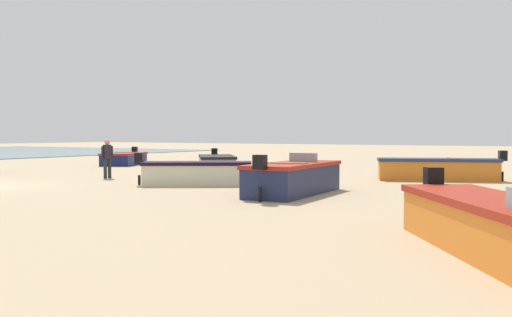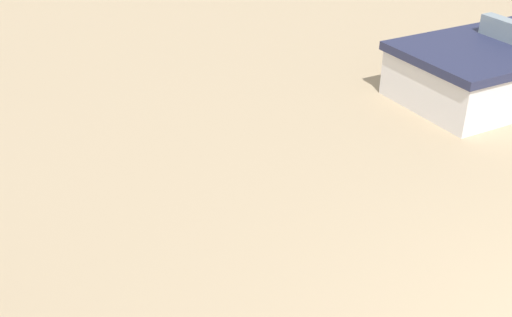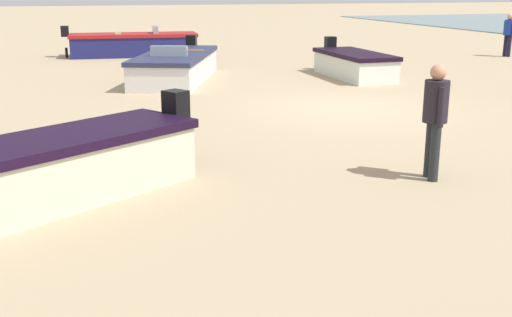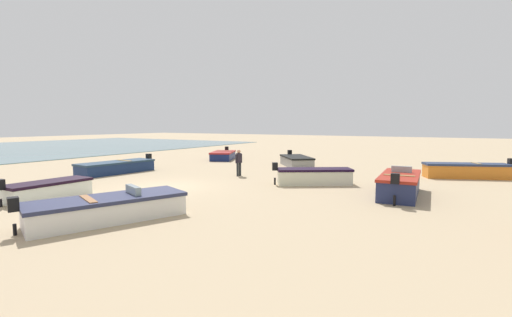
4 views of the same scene
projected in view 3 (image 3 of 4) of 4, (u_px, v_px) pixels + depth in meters
The scene contains 7 objects.
ground_plane at pixel (346, 109), 13.95m from camera, with size 160.00×160.00×0.00m, color tan.
boat_white_0 at pixel (354, 64), 18.64m from camera, with size 3.66×1.34×1.07m.
boat_white_4 at pixel (176, 66), 18.04m from camera, with size 5.21×3.42×1.11m.
boat_navy_5 at pixel (134, 44), 24.32m from camera, with size 2.02×5.17×1.19m.
boat_cream_6 at pixel (55, 169), 7.81m from camera, with size 3.12×3.94×1.17m.
beach_walker_foreground at pixel (509, 32), 24.01m from camera, with size 0.54×0.37×1.62m.
beach_walker_distant at pixel (435, 113), 8.62m from camera, with size 0.54×0.41×1.62m.
Camera 3 is at (-12.56, 5.93, 2.64)m, focal length 43.92 mm.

